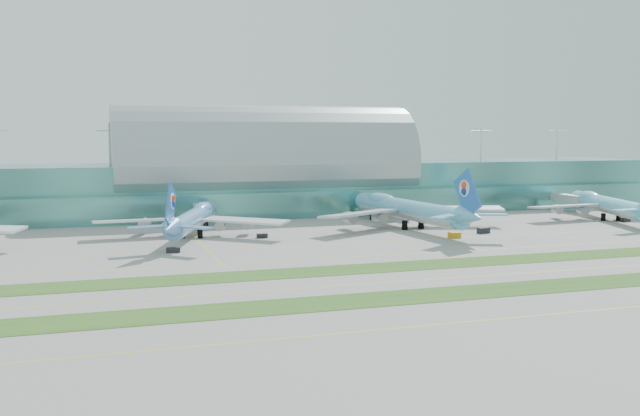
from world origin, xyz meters
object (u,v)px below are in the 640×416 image
object	(u,v)px
airliner_b	(193,218)
airliner_d	(607,204)
terminal	(264,177)
airliner_c	(406,208)

from	to	relation	value
airliner_b	airliner_d	size ratio (longest dim) A/B	0.97
airliner_b	airliner_d	distance (m)	152.20
terminal	airliner_b	xyz separation A→B (m)	(-37.08, -60.46, -8.35)
terminal	airliner_b	bearing A→B (deg)	-121.52
airliner_b	airliner_c	distance (m)	71.57
terminal	airliner_b	size ratio (longest dim) A/B	5.06
airliner_b	airliner_c	world-z (taller)	airliner_c
airliner_d	airliner_c	bearing A→B (deg)	-164.97
terminal	airliner_c	distance (m)	71.38
terminal	airliner_d	world-z (taller)	terminal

